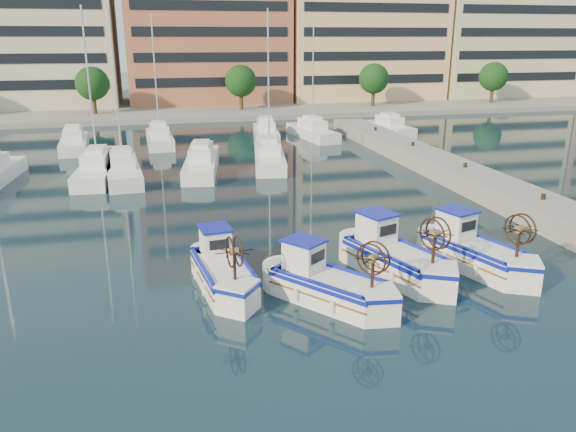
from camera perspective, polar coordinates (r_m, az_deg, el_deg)
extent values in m
plane|color=#182F3F|center=(22.34, 6.24, -7.54)|extent=(300.00, 300.00, 0.00)
cube|color=gray|center=(34.73, 22.38, 1.51)|extent=(3.00, 60.00, 1.20)
cube|color=gray|center=(86.76, -8.79, 11.42)|extent=(180.00, 40.00, 0.60)
cube|color=beige|center=(85.53, -25.30, 17.19)|extent=(23.00, 14.00, 21.00)
cube|color=black|center=(78.66, -26.31, 17.15)|extent=(21.16, 0.12, 18.90)
cube|color=#AF6144|center=(84.45, -8.38, 19.98)|extent=(22.00, 14.00, 25.00)
cube|color=black|center=(77.49, -7.87, 20.22)|extent=(20.24, 0.12, 22.50)
cube|color=#F4C287|center=(89.54, 7.34, 18.92)|extent=(23.00, 14.00, 22.00)
cube|color=black|center=(83.01, 9.11, 18.95)|extent=(21.16, 0.12, 19.80)
cube|color=beige|center=(99.88, 20.51, 18.44)|extent=(22.00, 14.00, 24.00)
cube|color=black|center=(94.07, 22.94, 18.29)|extent=(20.24, 0.12, 21.60)
cylinder|color=#3F2B19|center=(73.27, -19.05, 10.50)|extent=(0.50, 0.50, 3.00)
sphere|color=#194518|center=(73.03, -19.27, 12.59)|extent=(4.00, 4.00, 4.00)
cylinder|color=#3F2B19|center=(73.75, -4.76, 11.42)|extent=(0.50, 0.50, 3.00)
sphere|color=#194518|center=(73.51, -4.82, 13.52)|extent=(4.00, 4.00, 4.00)
cylinder|color=#3F2B19|center=(78.47, 8.62, 11.67)|extent=(0.50, 0.50, 3.00)
sphere|color=#194518|center=(78.24, 8.71, 13.63)|extent=(4.00, 4.00, 4.00)
cylinder|color=#3F2B19|center=(86.74, 19.97, 11.39)|extent=(0.50, 0.50, 3.00)
sphere|color=#194518|center=(86.54, 20.16, 13.16)|extent=(4.00, 4.00, 4.00)
cube|color=white|center=(42.06, -18.74, 4.42)|extent=(2.82, 9.50, 1.00)
cylinder|color=silver|center=(41.24, -19.50, 11.87)|extent=(0.12, 0.12, 11.00)
cube|color=white|center=(41.16, -16.40, 4.36)|extent=(2.96, 8.77, 1.00)
cylinder|color=silver|center=(40.32, -17.09, 11.98)|extent=(0.12, 0.12, 11.00)
cube|color=white|center=(42.44, -8.76, 5.27)|extent=(3.61, 10.09, 1.00)
cube|color=white|center=(44.13, -1.92, 5.94)|extent=(3.73, 9.75, 1.00)
cylinder|color=silver|center=(43.35, -1.99, 13.08)|extent=(0.12, 0.12, 11.00)
cube|color=white|center=(53.31, -20.87, 6.84)|extent=(2.73, 7.92, 1.00)
cube|color=white|center=(53.60, -12.91, 7.61)|extent=(2.50, 8.05, 1.00)
cylinder|color=silver|center=(52.96, -13.33, 13.47)|extent=(0.12, 0.12, 11.00)
cube|color=white|center=(55.44, -2.26, 8.36)|extent=(3.22, 8.02, 1.00)
cube|color=white|center=(55.93, 2.47, 8.44)|extent=(3.43, 8.65, 1.00)
cylinder|color=silver|center=(55.31, 2.55, 14.07)|extent=(0.12, 0.12, 11.00)
cube|color=white|center=(59.17, 10.23, 8.69)|extent=(3.03, 7.37, 1.00)
cube|color=white|center=(22.34, -6.57, -6.11)|extent=(2.27, 4.31, 1.03)
cube|color=#0C18A6|center=(22.18, -6.60, -5.19)|extent=(2.34, 4.44, 0.16)
cube|color=blue|center=(22.21, -6.60, -5.33)|extent=(1.83, 3.85, 0.06)
cube|color=white|center=(23.01, -7.38, -2.59)|extent=(1.23, 1.40, 1.08)
cube|color=#0C18A6|center=(22.81, -7.44, -1.20)|extent=(1.40, 1.57, 0.08)
cylinder|color=#331E14|center=(20.33, -5.44, -5.22)|extent=(0.12, 0.12, 1.14)
cylinder|color=brown|center=(20.11, -5.49, -3.62)|extent=(0.35, 0.31, 0.27)
torus|color=#331E14|center=(20.07, -5.90, -3.67)|extent=(0.21, 1.15, 1.15)
torus|color=#331E14|center=(20.14, -5.09, -3.57)|extent=(0.21, 1.15, 1.15)
cube|color=white|center=(21.11, 4.20, -7.48)|extent=(4.00, 4.42, 1.05)
cube|color=#0C18A6|center=(20.94, 4.22, -6.49)|extent=(4.12, 4.56, 0.16)
cube|color=blue|center=(20.97, 4.22, -6.65)|extent=(3.43, 3.85, 0.06)
cube|color=white|center=(21.32, 1.61, -4.02)|extent=(1.67, 1.70, 1.10)
cube|color=#0C18A6|center=(21.11, 1.62, -2.51)|extent=(1.88, 1.91, 0.08)
cylinder|color=#331E14|center=(19.78, 8.57, -5.92)|extent=(0.12, 0.12, 1.16)
cylinder|color=brown|center=(19.54, 8.65, -4.25)|extent=(0.42, 0.42, 0.28)
torus|color=#331E14|center=(19.42, 8.43, -4.38)|extent=(0.77, 0.97, 1.17)
torus|color=#331E14|center=(19.67, 8.88, -4.12)|extent=(0.77, 0.97, 1.17)
cube|color=white|center=(23.73, 10.92, -4.71)|extent=(3.36, 4.95, 1.14)
cube|color=#0C18A6|center=(23.57, 10.98, -3.74)|extent=(3.46, 5.10, 0.17)
cube|color=blue|center=(23.60, 10.97, -3.90)|extent=(2.80, 4.37, 0.07)
cube|color=white|center=(24.22, 8.98, -1.20)|extent=(1.59, 1.73, 1.19)
cube|color=#0C18A6|center=(24.01, 9.05, 0.27)|extent=(1.80, 1.93, 0.09)
cylinder|color=#331E14|center=(22.04, 14.58, -3.40)|extent=(0.13, 0.13, 1.26)
cylinder|color=brown|center=(21.82, 14.71, -1.75)|extent=(0.43, 0.40, 0.30)
torus|color=#331E14|center=(21.70, 14.42, -1.83)|extent=(0.49, 1.22, 1.27)
torus|color=#331E14|center=(21.93, 15.00, -1.67)|extent=(0.49, 1.22, 1.27)
cube|color=white|center=(25.28, 18.58, -3.98)|extent=(3.20, 4.79, 1.11)
cube|color=#0C18A6|center=(25.13, 18.68, -3.09)|extent=(3.29, 4.94, 0.17)
cube|color=blue|center=(25.15, 18.66, -3.23)|extent=(2.66, 4.24, 0.06)
cube|color=white|center=(25.66, 16.69, -0.78)|extent=(1.53, 1.66, 1.16)
cube|color=#0C18A6|center=(25.48, 16.82, 0.57)|extent=(1.73, 1.86, 0.08)
cylinder|color=#331E14|center=(23.82, 22.31, -2.73)|extent=(0.13, 0.13, 1.22)
cylinder|color=brown|center=(23.62, 22.50, -1.25)|extent=(0.41, 0.39, 0.29)
torus|color=#331E14|center=(23.49, 22.27, -1.31)|extent=(0.46, 1.19, 1.23)
torus|color=#331E14|center=(23.74, 22.72, -1.18)|extent=(0.46, 1.19, 1.23)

